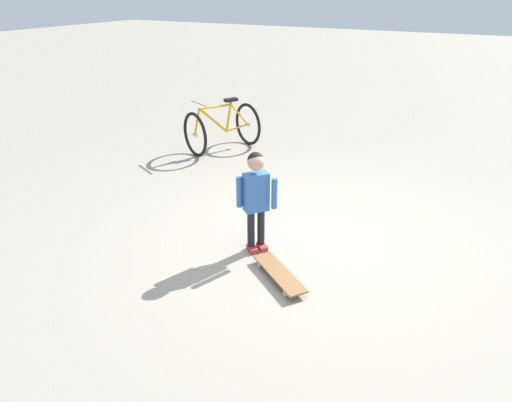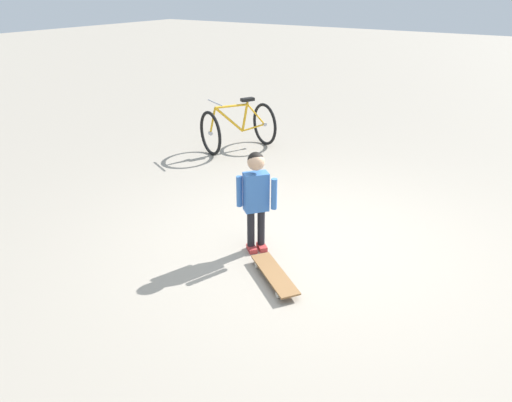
% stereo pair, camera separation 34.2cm
% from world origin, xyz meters
% --- Properties ---
extents(ground_plane, '(50.00, 50.00, 0.00)m').
position_xyz_m(ground_plane, '(0.00, 0.00, 0.00)').
color(ground_plane, '#9E9384').
extents(child_person, '(0.38, 0.28, 1.06)m').
position_xyz_m(child_person, '(0.41, 0.43, 0.66)').
color(child_person, black).
rests_on(child_person, ground).
extents(skateboard, '(0.71, 0.59, 0.07)m').
position_xyz_m(skateboard, '(-0.05, 0.82, 0.06)').
color(skateboard, olive).
rests_on(skateboard, ground).
extents(bicycle_near, '(1.10, 1.27, 0.85)m').
position_xyz_m(bicycle_near, '(2.42, -2.12, 0.38)').
color(bicycle_near, black).
rests_on(bicycle_near, ground).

